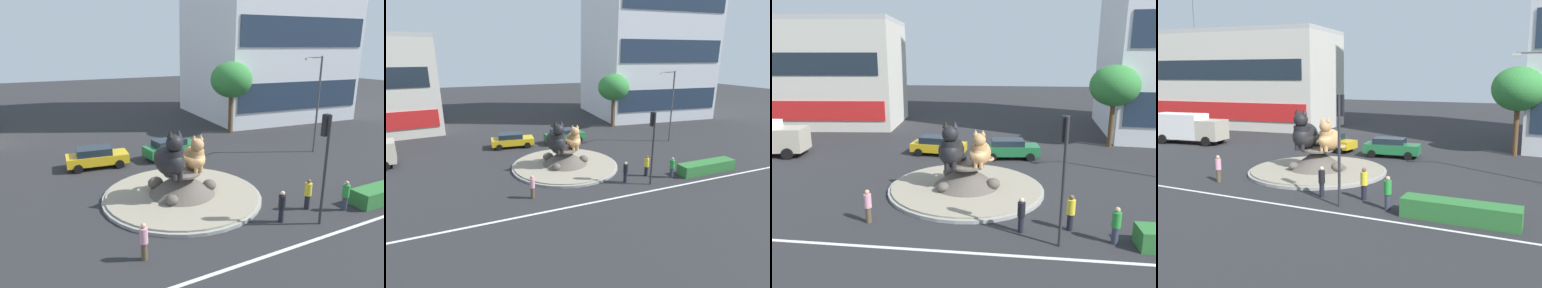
{
  "view_description": "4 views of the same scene",
  "coord_description": "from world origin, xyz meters",
  "views": [
    {
      "loc": [
        -8.35,
        -17.26,
        8.62
      ],
      "look_at": [
        0.93,
        0.51,
        3.02
      ],
      "focal_mm": 32.78,
      "sensor_mm": 36.0,
      "label": 1
    },
    {
      "loc": [
        -8.41,
        -23.39,
        9.4
      ],
      "look_at": [
        1.09,
        -0.42,
        2.07
      ],
      "focal_mm": 27.84,
      "sensor_mm": 36.0,
      "label": 2
    },
    {
      "loc": [
        2.39,
        -20.27,
        7.83
      ],
      "look_at": [
        -0.02,
        -0.77,
        3.04
      ],
      "focal_mm": 33.49,
      "sensor_mm": 36.0,
      "label": 3
    },
    {
      "loc": [
        14.03,
        -24.43,
        6.5
      ],
      "look_at": [
        1.79,
        1.28,
        1.88
      ],
      "focal_mm": 39.79,
      "sensor_mm": 36.0,
      "label": 4
    }
  ],
  "objects": [
    {
      "name": "pedestrian_yellow_shirt",
      "position": [
        5.39,
        -4.57,
        0.91
      ],
      "size": [
        0.38,
        0.38,
        1.74
      ],
      "rotation": [
        0.0,
        0.0,
        4.21
      ],
      "color": "black",
      "rests_on": "ground"
    },
    {
      "name": "roundabout_island",
      "position": [
        -0.01,
        0.0,
        0.52
      ],
      "size": [
        9.3,
        9.3,
        1.6
      ],
      "color": "gray",
      "rests_on": "ground"
    },
    {
      "name": "hatchback_near_shophouse",
      "position": [
        -3.21,
        7.75,
        0.8
      ],
      "size": [
        4.55,
        2.39,
        1.51
      ],
      "rotation": [
        0.0,
        0.0,
        -0.1
      ],
      "color": "gold",
      "rests_on": "ground"
    },
    {
      "name": "ground_plane",
      "position": [
        0.0,
        0.0,
        0.0
      ],
      "size": [
        160.0,
        160.0,
        0.0
      ],
      "primitive_type": "plane",
      "color": "#28282B"
    },
    {
      "name": "lane_centreline",
      "position": [
        0.0,
        -7.14,
        0.0
      ],
      "size": [
        112.0,
        0.2,
        0.01
      ],
      "primitive_type": "cube",
      "color": "silver",
      "rests_on": "ground"
    },
    {
      "name": "traffic_light_mast",
      "position": [
        4.71,
        -6.0,
        3.86
      ],
      "size": [
        0.34,
        0.46,
        5.57
      ],
      "rotation": [
        0.0,
        0.0,
        1.68
      ],
      "color": "#2D2D33",
      "rests_on": "ground"
    },
    {
      "name": "pedestrian_black_shirt",
      "position": [
        3.13,
        -5.05,
        0.89
      ],
      "size": [
        0.35,
        0.35,
        1.68
      ],
      "rotation": [
        0.0,
        0.0,
        4.36
      ],
      "color": "black",
      "rests_on": "ground"
    },
    {
      "name": "clipped_hedge_strip",
      "position": [
        10.6,
        -5.77,
        0.45
      ],
      "size": [
        5.28,
        1.2,
        0.9
      ],
      "primitive_type": "cube",
      "color": "#2D7033",
      "rests_on": "ground"
    },
    {
      "name": "cat_statue_black",
      "position": [
        -0.84,
        -0.26,
        2.61
      ],
      "size": [
        1.77,
        2.87,
        2.76
      ],
      "rotation": [
        0.0,
        0.0,
        -1.49
      ],
      "color": "black",
      "rests_on": "roundabout_island"
    },
    {
      "name": "broadleaf_tree_behind_island",
      "position": [
        11.49,
        12.23,
        5.39
      ],
      "size": [
        4.19,
        4.19,
        7.21
      ],
      "color": "brown",
      "rests_on": "ground"
    },
    {
      "name": "sedan_on_far_lane",
      "position": [
        2.61,
        7.33,
        0.81
      ],
      "size": [
        4.6,
        2.4,
        1.53
      ],
      "rotation": [
        0.0,
        0.0,
        0.12
      ],
      "color": "#1E6B38",
      "rests_on": "ground"
    },
    {
      "name": "delivery_box_truck",
      "position": [
        -17.6,
        5.58,
        1.55
      ],
      "size": [
        7.59,
        3.35,
        2.84
      ],
      "rotation": [
        0.0,
        0.0,
        0.14
      ],
      "color": "#B7AD99",
      "rests_on": "ground"
    },
    {
      "name": "pedestrian_pink_shirt",
      "position": [
        -4.16,
        -4.95,
        0.89
      ],
      "size": [
        0.36,
        0.36,
        1.69
      ],
      "rotation": [
        0.0,
        0.0,
        1.43
      ],
      "color": "brown",
      "rests_on": "ground"
    },
    {
      "name": "pedestrian_green_shirt",
      "position": [
        7.1,
        -5.62,
        0.89
      ],
      "size": [
        0.38,
        0.38,
        1.69
      ],
      "rotation": [
        0.0,
        0.0,
        3.89
      ],
      "color": "#33384C",
      "rests_on": "ground"
    },
    {
      "name": "shophouse_block",
      "position": [
        -22.95,
        19.76,
        5.98
      ],
      "size": [
        26.04,
        12.88,
        16.08
      ],
      "rotation": [
        0.0,
        0.0,
        0.1
      ],
      "color": "beige",
      "rests_on": "ground"
    },
    {
      "name": "cat_statue_calico",
      "position": [
        0.86,
        0.02,
        2.41
      ],
      "size": [
        1.53,
        2.21,
        2.22
      ],
      "rotation": [
        0.0,
        0.0,
        -1.67
      ],
      "color": "tan",
      "rests_on": "roundabout_island"
    }
  ]
}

